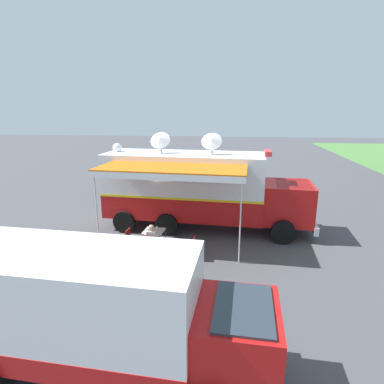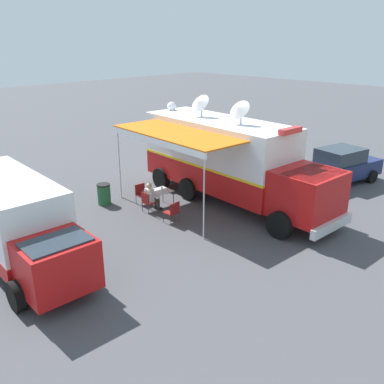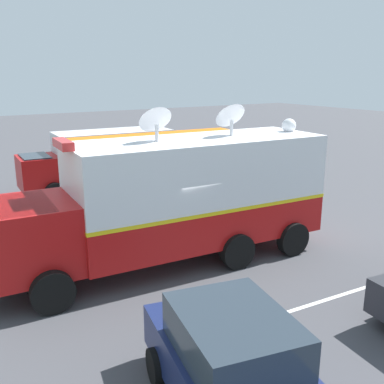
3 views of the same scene
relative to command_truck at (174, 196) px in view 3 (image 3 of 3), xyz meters
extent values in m
plane|color=#47474C|center=(-0.09, -0.74, -1.95)|extent=(100.00, 100.00, 0.00)
cube|color=silver|center=(-3.99, -2.41, -1.94)|extent=(0.45, 4.80, 0.01)
cube|color=#B71414|center=(-0.09, -0.74, -0.80)|extent=(2.99, 7.36, 1.10)
cube|color=white|center=(-0.09, -0.74, 0.60)|extent=(2.99, 7.36, 1.70)
cube|color=yellow|center=(-0.09, -0.74, -0.25)|extent=(3.01, 7.38, 0.10)
cube|color=#B71414|center=(0.24, 3.89, -0.50)|extent=(2.44, 2.25, 1.70)
cube|color=#28333D|center=(0.25, 4.09, 0.00)|extent=(2.25, 1.62, 0.70)
cylinder|color=black|center=(-1.02, 3.78, -1.45)|extent=(0.37, 1.02, 1.00)
cylinder|color=black|center=(1.47, 3.61, -1.45)|extent=(0.37, 1.02, 1.00)
cylinder|color=black|center=(-1.37, -1.20, -1.45)|extent=(0.37, 1.02, 1.00)
cylinder|color=black|center=(1.12, -1.37, -1.45)|extent=(0.37, 1.02, 1.00)
cylinder|color=black|center=(-1.51, -3.17, -1.45)|extent=(0.37, 1.02, 1.00)
cylinder|color=black|center=(0.99, -3.35, -1.45)|extent=(0.37, 1.02, 1.00)
cube|color=white|center=(-0.09, -0.74, 1.50)|extent=(2.99, 7.36, 0.10)
cube|color=red|center=(0.17, 2.95, 1.67)|extent=(1.12, 0.36, 0.20)
cylinder|color=silver|center=(-0.16, -1.82, 1.78)|extent=(0.10, 0.10, 0.45)
cone|color=silver|center=(-0.01, -1.83, 2.18)|extent=(0.78, 0.95, 0.81)
cylinder|color=silver|center=(0.00, 0.51, 1.78)|extent=(0.10, 0.10, 0.45)
cone|color=silver|center=(0.15, 0.50, 2.18)|extent=(0.78, 0.95, 0.81)
sphere|color=white|center=(-0.31, -3.94, 1.73)|extent=(0.44, 0.44, 0.44)
cube|color=orange|center=(2.26, -0.91, 1.30)|extent=(2.59, 5.90, 0.06)
cube|color=white|center=(3.32, -0.98, 1.16)|extent=(0.48, 5.75, 0.24)
cylinder|color=silver|center=(3.45, 1.75, -0.32)|extent=(0.05, 0.05, 3.25)
cylinder|color=silver|center=(3.07, -3.70, -0.32)|extent=(0.05, 0.05, 3.25)
cube|color=silver|center=(2.50, -1.62, -1.23)|extent=(0.85, 0.85, 0.03)
cylinder|color=#333338|center=(2.15, -1.23, -1.60)|extent=(0.03, 0.03, 0.70)
cylinder|color=#333338|center=(2.89, -1.28, -1.60)|extent=(0.03, 0.03, 0.70)
cylinder|color=#333338|center=(2.10, -1.97, -1.60)|extent=(0.03, 0.03, 0.70)
cylinder|color=#333338|center=(2.84, -2.02, -1.60)|extent=(0.03, 0.03, 0.70)
cylinder|color=silver|center=(2.56, -1.49, -1.12)|extent=(0.07, 0.07, 0.20)
cylinder|color=white|center=(2.56, -1.49, -1.01)|extent=(0.04, 0.04, 0.02)
cube|color=maroon|center=(3.20, -1.54, -1.53)|extent=(0.51, 0.51, 0.04)
cube|color=maroon|center=(3.42, -1.56, -1.30)|extent=(0.07, 0.48, 0.44)
cylinder|color=#333338|center=(2.96, -1.75, -1.74)|extent=(0.02, 0.02, 0.42)
cylinder|color=#333338|center=(2.99, -1.31, -1.74)|extent=(0.02, 0.02, 0.42)
cylinder|color=#333338|center=(3.40, -1.78, -1.74)|extent=(0.02, 0.02, 0.42)
cylinder|color=#333338|center=(3.43, -1.34, -1.74)|extent=(0.02, 0.02, 0.42)
cube|color=maroon|center=(2.88, -2.37, -1.53)|extent=(0.51, 0.51, 0.04)
cube|color=maroon|center=(2.86, -2.59, -1.30)|extent=(0.48, 0.07, 0.44)
cylinder|color=#333338|center=(2.67, -2.14, -1.74)|extent=(0.02, 0.02, 0.42)
cylinder|color=#333338|center=(3.11, -2.17, -1.74)|extent=(0.02, 0.02, 0.42)
cylinder|color=#333338|center=(2.64, -2.58, -1.74)|extent=(0.02, 0.02, 0.42)
cylinder|color=#333338|center=(3.08, -2.61, -1.74)|extent=(0.02, 0.02, 0.42)
cube|color=maroon|center=(3.30, -0.13, -1.53)|extent=(0.49, 0.49, 0.04)
cube|color=maroon|center=(3.30, 0.09, -1.30)|extent=(0.48, 0.05, 0.44)
cylinder|color=#333338|center=(3.52, -0.35, -1.74)|extent=(0.02, 0.02, 0.42)
cylinder|color=#333338|center=(3.08, -0.35, -1.74)|extent=(0.02, 0.02, 0.42)
cylinder|color=#333338|center=(3.52, 0.09, -1.74)|extent=(0.02, 0.02, 0.42)
cylinder|color=#333338|center=(3.08, 0.09, -1.74)|extent=(0.02, 0.02, 0.42)
cube|color=silver|center=(3.20, -1.54, -1.23)|extent=(0.26, 0.38, 0.56)
sphere|color=tan|center=(3.20, -1.54, -0.81)|extent=(0.22, 0.22, 0.22)
cylinder|color=silver|center=(3.06, -1.77, -1.19)|extent=(0.43, 0.12, 0.34)
cylinder|color=silver|center=(3.09, -1.31, -1.19)|extent=(0.43, 0.12, 0.34)
cylinder|color=#383323|center=(3.01, -1.63, -1.51)|extent=(0.39, 0.16, 0.13)
cylinder|color=#383323|center=(2.83, -1.62, -1.74)|extent=(0.11, 0.11, 0.42)
cube|color=black|center=(2.77, -1.61, -1.91)|extent=(0.25, 0.12, 0.07)
cylinder|color=#383323|center=(3.02, -1.43, -1.51)|extent=(0.39, 0.16, 0.13)
cylinder|color=#383323|center=(2.84, -1.42, -1.74)|extent=(0.11, 0.11, 0.42)
cube|color=black|center=(2.78, -1.42, -1.91)|extent=(0.25, 0.12, 0.07)
cylinder|color=#235B33|center=(4.05, -3.59, -1.52)|extent=(0.56, 0.56, 0.85)
cylinder|color=black|center=(4.05, -3.59, -1.07)|extent=(0.57, 0.57, 0.06)
cube|color=white|center=(8.74, -1.85, -0.35)|extent=(2.39, 5.31, 2.20)
cube|color=#B71414|center=(8.74, -1.85, -1.20)|extent=(2.41, 5.33, 0.50)
cube|color=#B71414|center=(8.93, 1.54, -0.83)|extent=(1.98, 1.70, 1.40)
cube|color=#28333D|center=(8.93, 1.64, -0.38)|extent=(1.74, 1.19, 0.60)
cylinder|color=black|center=(7.86, 1.20, -1.53)|extent=(0.31, 0.85, 0.84)
cylinder|color=black|center=(9.95, 1.08, -1.53)|extent=(0.31, 0.85, 0.84)
cylinder|color=black|center=(7.61, -3.22, -1.53)|extent=(0.31, 0.85, 0.84)
cylinder|color=black|center=(9.70, -3.34, -1.53)|extent=(0.31, 0.85, 0.84)
cube|color=navy|center=(-5.81, 2.31, -1.25)|extent=(4.48, 2.61, 0.76)
cube|color=#28333D|center=(-5.66, 2.28, -0.53)|extent=(2.38, 1.99, 0.68)
cylinder|color=black|center=(-4.72, 1.16, -1.63)|extent=(0.67, 0.34, 0.64)
cylinder|color=black|center=(-4.35, 2.93, -1.63)|extent=(0.67, 0.34, 0.64)
camera|label=1|loc=(14.36, 1.29, 3.55)|focal=30.23mm
camera|label=2|loc=(13.31, 10.96, 4.88)|focal=39.11mm
camera|label=3|loc=(-10.36, 6.02, 3.32)|focal=41.74mm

